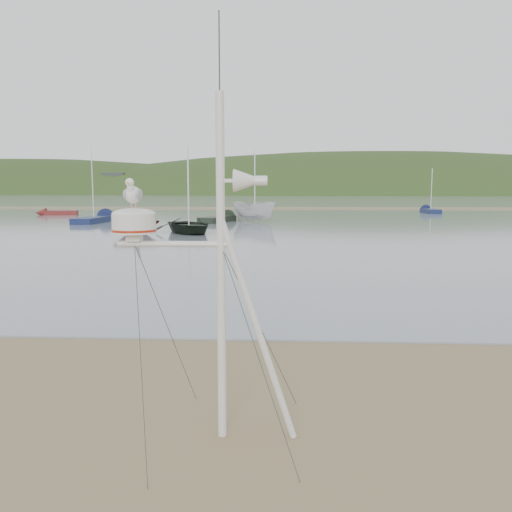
{
  "coord_description": "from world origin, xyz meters",
  "views": [
    {
      "loc": [
        2.22,
        -7.02,
        3.24
      ],
      "look_at": [
        1.79,
        1.0,
        2.2
      ],
      "focal_mm": 38.0,
      "sensor_mm": 36.0,
      "label": 1
    }
  ],
  "objects_px": {
    "dinghy_red_far": "(52,213)",
    "sailboat_blue_near": "(103,218)",
    "boat_dark": "(188,195)",
    "boat_red": "(136,210)",
    "sailboat_dark_mid": "(225,218)",
    "boat_white": "(255,193)",
    "sailboat_blue_far": "(427,210)",
    "mast_rig": "(216,341)"
  },
  "relations": [
    {
      "from": "sailboat_blue_near",
      "to": "sailboat_dark_mid",
      "type": "distance_m",
      "value": 11.12
    },
    {
      "from": "boat_red",
      "to": "boat_white",
      "type": "relative_size",
      "value": 0.62
    },
    {
      "from": "mast_rig",
      "to": "boat_white",
      "type": "relative_size",
      "value": 1.05
    },
    {
      "from": "dinghy_red_far",
      "to": "sailboat_blue_near",
      "type": "distance_m",
      "value": 13.21
    },
    {
      "from": "boat_red",
      "to": "sailboat_blue_far",
      "type": "bearing_deg",
      "value": 113.26
    },
    {
      "from": "sailboat_dark_mid",
      "to": "mast_rig",
      "type": "bearing_deg",
      "value": -83.85
    },
    {
      "from": "sailboat_blue_far",
      "to": "boat_dark",
      "type": "bearing_deg",
      "value": -128.32
    },
    {
      "from": "sailboat_dark_mid",
      "to": "sailboat_blue_far",
      "type": "bearing_deg",
      "value": 36.79
    },
    {
      "from": "sailboat_dark_mid",
      "to": "sailboat_blue_far",
      "type": "height_order",
      "value": "sailboat_dark_mid"
    },
    {
      "from": "mast_rig",
      "to": "dinghy_red_far",
      "type": "height_order",
      "value": "mast_rig"
    },
    {
      "from": "mast_rig",
      "to": "boat_dark",
      "type": "xyz_separation_m",
      "value": [
        -5.64,
        29.73,
        1.33
      ]
    },
    {
      "from": "boat_white",
      "to": "sailboat_blue_far",
      "type": "bearing_deg",
      "value": -6.71
    },
    {
      "from": "boat_red",
      "to": "sailboat_dark_mid",
      "type": "bearing_deg",
      "value": 136.48
    },
    {
      "from": "boat_white",
      "to": "sailboat_blue_far",
      "type": "relative_size",
      "value": 0.89
    },
    {
      "from": "boat_red",
      "to": "sailboat_blue_near",
      "type": "relative_size",
      "value": 0.42
    },
    {
      "from": "boat_dark",
      "to": "dinghy_red_far",
      "type": "bearing_deg",
      "value": 101.48
    },
    {
      "from": "boat_dark",
      "to": "sailboat_dark_mid",
      "type": "relative_size",
      "value": 0.8
    },
    {
      "from": "boat_white",
      "to": "sailboat_blue_near",
      "type": "xyz_separation_m",
      "value": [
        -13.85,
        -0.18,
        -2.26
      ]
    },
    {
      "from": "boat_dark",
      "to": "boat_red",
      "type": "relative_size",
      "value": 1.64
    },
    {
      "from": "boat_red",
      "to": "sailboat_dark_mid",
      "type": "relative_size",
      "value": 0.49
    },
    {
      "from": "boat_dark",
      "to": "sailboat_blue_far",
      "type": "height_order",
      "value": "sailboat_blue_far"
    },
    {
      "from": "boat_red",
      "to": "boat_white",
      "type": "height_order",
      "value": "boat_white"
    },
    {
      "from": "sailboat_blue_far",
      "to": "sailboat_dark_mid",
      "type": "bearing_deg",
      "value": -143.21
    },
    {
      "from": "sailboat_blue_far",
      "to": "dinghy_red_far",
      "type": "bearing_deg",
      "value": -169.27
    },
    {
      "from": "mast_rig",
      "to": "boat_dark",
      "type": "height_order",
      "value": "mast_rig"
    },
    {
      "from": "mast_rig",
      "to": "dinghy_red_far",
      "type": "relative_size",
      "value": 1.14
    },
    {
      "from": "boat_dark",
      "to": "boat_red",
      "type": "height_order",
      "value": "boat_dark"
    },
    {
      "from": "dinghy_red_far",
      "to": "sailboat_dark_mid",
      "type": "distance_m",
      "value": 21.91
    },
    {
      "from": "dinghy_red_far",
      "to": "sailboat_blue_far",
      "type": "xyz_separation_m",
      "value": [
        42.65,
        8.08,
        0.01
      ]
    },
    {
      "from": "boat_red",
      "to": "mast_rig",
      "type": "bearing_deg",
      "value": -7.66
    },
    {
      "from": "dinghy_red_far",
      "to": "sailboat_blue_near",
      "type": "bearing_deg",
      "value": -47.26
    },
    {
      "from": "sailboat_blue_near",
      "to": "sailboat_dark_mid",
      "type": "bearing_deg",
      "value": 4.54
    },
    {
      "from": "sailboat_blue_near",
      "to": "boat_red",
      "type": "bearing_deg",
      "value": -62.58
    },
    {
      "from": "dinghy_red_far",
      "to": "boat_white",
      "type": "bearing_deg",
      "value": -22.65
    },
    {
      "from": "sailboat_blue_far",
      "to": "boat_white",
      "type": "bearing_deg",
      "value": -138.42
    },
    {
      "from": "boat_red",
      "to": "dinghy_red_far",
      "type": "bearing_deg",
      "value": -170.22
    },
    {
      "from": "boat_dark",
      "to": "sailboat_blue_far",
      "type": "bearing_deg",
      "value": 22.11
    },
    {
      "from": "boat_dark",
      "to": "sailboat_blue_near",
      "type": "bearing_deg",
      "value": 100.07
    },
    {
      "from": "boat_white",
      "to": "sailboat_dark_mid",
      "type": "relative_size",
      "value": 0.79
    },
    {
      "from": "boat_red",
      "to": "sailboat_blue_near",
      "type": "distance_m",
      "value": 14.3
    },
    {
      "from": "boat_red",
      "to": "sailboat_blue_far",
      "type": "xyz_separation_m",
      "value": [
        27.13,
        30.42,
        -1.31
      ]
    },
    {
      "from": "sailboat_blue_near",
      "to": "dinghy_red_far",
      "type": "bearing_deg",
      "value": 132.74
    }
  ]
}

